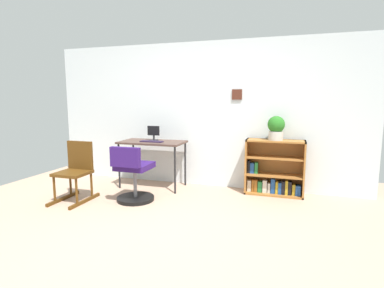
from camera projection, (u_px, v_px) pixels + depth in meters
ground_plane at (144, 238)px, 3.10m from camera, size 6.24×6.24×0.00m
wall_back at (202, 115)px, 4.96m from camera, size 5.20×0.12×2.32m
desk at (152, 145)px, 4.86m from camera, size 1.03×0.55×0.75m
monitor at (154, 133)px, 4.93m from camera, size 0.20×0.14×0.24m
keyboard at (152, 141)px, 4.76m from camera, size 0.37×0.12×0.02m
office_chair at (133, 177)px, 4.18m from camera, size 0.52×0.55×0.79m
rocking_chair at (76, 170)px, 4.25m from camera, size 0.42×0.64×0.82m
bookshelf_low at (274, 171)px, 4.54m from camera, size 0.85×0.30×0.82m
potted_plant_on_shelf at (276, 128)px, 4.39m from camera, size 0.25×0.25×0.35m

